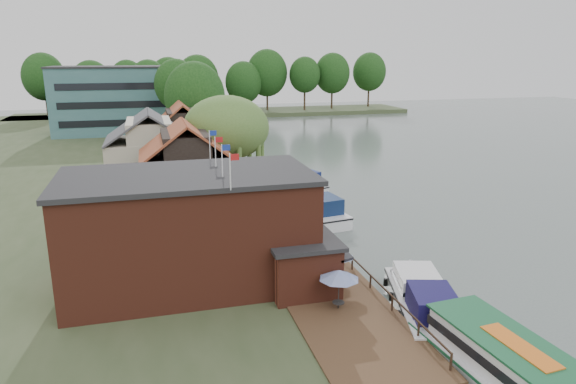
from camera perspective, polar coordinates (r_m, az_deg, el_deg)
ground at (r=39.89m, az=13.10°, el=-7.91°), size 260.00×260.00×0.00m
land_bank at (r=69.74m, az=-24.78°, el=1.39°), size 50.00×140.00×1.00m
quay_deck at (r=45.57m, az=-1.76°, el=-3.17°), size 6.00×50.00×0.10m
quay_rail at (r=46.57m, az=1.32°, el=-2.19°), size 0.20×49.00×1.00m
pub at (r=33.12m, az=-7.44°, el=-3.81°), size 20.00×11.00×7.30m
hotel_block at (r=102.51m, az=-17.72°, el=9.78°), size 25.40×12.40×12.30m
cottage_a at (r=47.28m, az=-11.24°, el=2.49°), size 8.60×7.60×8.50m
cottage_b at (r=57.00m, az=-15.04°, el=4.38°), size 9.60×8.60×8.50m
cottage_c at (r=66.00m, az=-11.66°, el=5.98°), size 7.60×7.60×8.50m
willow at (r=52.46m, az=-6.80°, el=4.97°), size 8.60×8.60×10.43m
umbrella_0 at (r=29.99m, az=5.66°, el=-10.71°), size 2.33×2.33×2.38m
umbrella_1 at (r=32.99m, az=5.44°, el=-8.23°), size 2.13×2.13×2.38m
umbrella_2 at (r=34.82m, az=3.81°, el=-6.91°), size 2.29×2.29×2.38m
umbrella_3 at (r=37.52m, az=1.99°, el=-5.23°), size 2.32×2.32×2.38m
umbrella_4 at (r=42.72m, az=0.51°, el=-2.68°), size 2.29×2.29×2.38m
cruiser_0 at (r=32.28m, az=14.80°, el=-11.17°), size 6.24×11.11×2.59m
cruiser_1 at (r=49.42m, az=2.98°, el=-1.41°), size 4.93×11.10×2.63m
cruiser_2 at (r=59.61m, az=0.56°, el=1.49°), size 6.98×11.35×2.65m
tour_boat at (r=26.06m, az=25.06°, el=-18.60°), size 4.82×13.54×2.90m
swan at (r=29.54m, az=19.41°, el=-16.56°), size 0.44×0.44×0.44m
bank_tree_0 at (r=75.85m, az=-10.24°, el=9.07°), size 8.64×8.64×13.44m
bank_tree_1 at (r=81.38m, az=-10.99°, el=8.96°), size 6.39×6.39×12.12m
bank_tree_2 at (r=90.32m, az=-12.18°, el=9.96°), size 7.41×7.41×13.67m
bank_tree_3 at (r=112.26m, az=-12.23°, el=10.71°), size 7.83×7.83×12.98m
bank_tree_4 at (r=117.13m, az=-15.13°, el=10.79°), size 8.30×8.30×13.34m
bank_tree_5 at (r=127.76m, az=-14.60°, el=10.92°), size 7.92×7.92×12.38m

